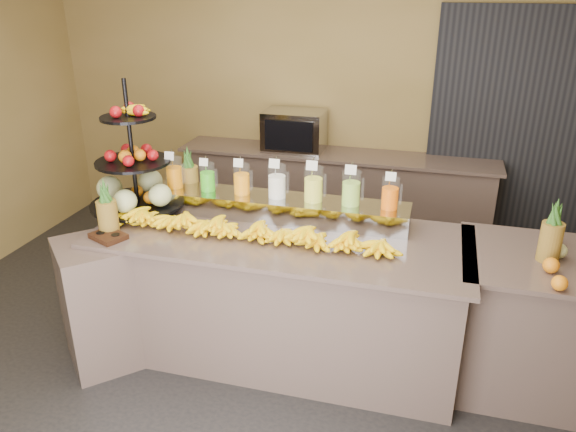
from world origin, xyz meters
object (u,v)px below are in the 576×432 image
at_px(fruit_stand, 141,180).
at_px(pitcher_tray, 277,207).
at_px(oven_warmer, 294,130).
at_px(condiment_caddy, 108,236).
at_px(banana_heap, 244,225).

bearing_deg(fruit_stand, pitcher_tray, 26.83).
relative_size(pitcher_tray, fruit_stand, 1.94).
distance_m(fruit_stand, oven_warmer, 1.93).
bearing_deg(condiment_caddy, oven_warmer, 74.36).
bearing_deg(condiment_caddy, banana_heap, 18.99).
xyz_separation_m(pitcher_tray, condiment_caddy, (-0.96, -0.64, -0.06)).
bearing_deg(fruit_stand, banana_heap, 4.70).
relative_size(fruit_stand, condiment_caddy, 4.32).
height_order(pitcher_tray, oven_warmer, oven_warmer).
xyz_separation_m(banana_heap, oven_warmer, (-0.19, 2.02, 0.12)).
distance_m(banana_heap, fruit_stand, 0.89).
relative_size(banana_heap, oven_warmer, 3.46).
bearing_deg(banana_heap, fruit_stand, 166.65).
xyz_separation_m(fruit_stand, condiment_caddy, (0.01, -0.49, -0.22)).
bearing_deg(oven_warmer, condiment_caddy, -105.99).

